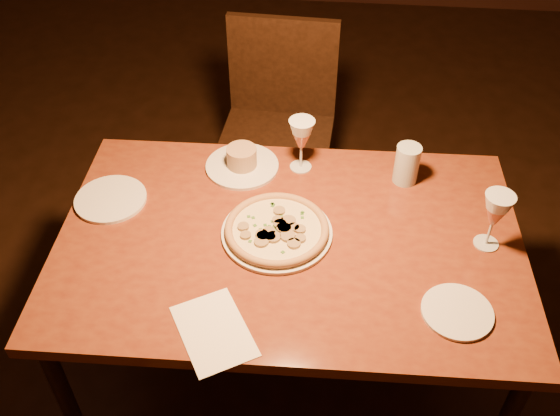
# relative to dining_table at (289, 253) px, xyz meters

# --- Properties ---
(dining_table) EXTENTS (1.39, 0.92, 0.73)m
(dining_table) POSITION_rel_dining_table_xyz_m (0.00, 0.00, 0.00)
(dining_table) COLOR brown
(dining_table) RESTS_ON floor
(chair_far) EXTENTS (0.48, 0.48, 0.94)m
(chair_far) POSITION_rel_dining_table_xyz_m (-0.12, 0.86, -0.14)
(chair_far) COLOR black
(chair_far) RESTS_ON floor
(pizza_plate) EXTENTS (0.33, 0.33, 0.04)m
(pizza_plate) POSITION_rel_dining_table_xyz_m (-0.04, 0.01, 0.08)
(pizza_plate) COLOR silver
(pizza_plate) RESTS_ON dining_table
(ramekin_saucer) EXTENTS (0.24, 0.24, 0.08)m
(ramekin_saucer) POSITION_rel_dining_table_xyz_m (-0.19, 0.31, 0.09)
(ramekin_saucer) COLOR silver
(ramekin_saucer) RESTS_ON dining_table
(wine_glass_far) EXTENTS (0.08, 0.08, 0.19)m
(wine_glass_far) POSITION_rel_dining_table_xyz_m (0.01, 0.33, 0.16)
(wine_glass_far) COLOR #C36B51
(wine_glass_far) RESTS_ON dining_table
(wine_glass_right) EXTENTS (0.08, 0.08, 0.19)m
(wine_glass_right) POSITION_rel_dining_table_xyz_m (0.57, 0.03, 0.16)
(wine_glass_right) COLOR #C36B51
(wine_glass_right) RESTS_ON dining_table
(water_tumbler) EXTENTS (0.08, 0.08, 0.13)m
(water_tumbler) POSITION_rel_dining_table_xyz_m (0.35, 0.30, 0.13)
(water_tumbler) COLOR #AEBABE
(water_tumbler) RESTS_ON dining_table
(side_plate_left) EXTENTS (0.22, 0.22, 0.01)m
(side_plate_left) POSITION_rel_dining_table_xyz_m (-0.57, 0.11, 0.07)
(side_plate_left) COLOR silver
(side_plate_left) RESTS_ON dining_table
(side_plate_near) EXTENTS (0.19, 0.19, 0.01)m
(side_plate_near) POSITION_rel_dining_table_xyz_m (0.46, -0.23, 0.07)
(side_plate_near) COLOR silver
(side_plate_near) RESTS_ON dining_table
(menu_card) EXTENTS (0.26, 0.29, 0.00)m
(menu_card) POSITION_rel_dining_table_xyz_m (-0.16, -0.35, 0.07)
(menu_card) COLOR white
(menu_card) RESTS_ON dining_table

